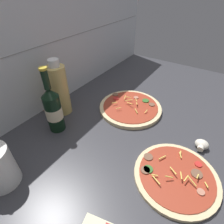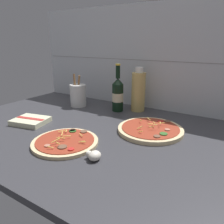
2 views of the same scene
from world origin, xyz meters
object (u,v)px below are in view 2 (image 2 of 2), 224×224
object	(u,v)px
pizza_far	(150,129)
oil_bottle	(138,91)
mushroom_left	(94,155)
utensil_crock	(78,95)
pizza_near	(65,142)
dish_towel	(31,121)
beer_bottle	(118,94)

from	to	relation	value
pizza_far	oil_bottle	distance (cm)	32.49
mushroom_left	utensil_crock	size ratio (longest dim) A/B	0.25
pizza_near	dish_towel	bearing A→B (deg)	166.14
pizza_near	utensil_crock	size ratio (longest dim) A/B	1.30
utensil_crock	oil_bottle	bearing A→B (deg)	17.56
oil_bottle	mushroom_left	bearing A→B (deg)	-78.40
pizza_far	dish_towel	bearing A→B (deg)	-158.04
pizza_near	oil_bottle	size ratio (longest dim) A/B	1.04
pizza_far	mushroom_left	xyz separation A→B (cm)	(-6.45, -32.47, 0.67)
pizza_far	beer_bottle	bearing A→B (deg)	146.44
pizza_far	oil_bottle	bearing A→B (deg)	126.22
mushroom_left	utensil_crock	bearing A→B (deg)	135.05
pizza_far	dish_towel	distance (cm)	56.95
mushroom_left	dish_towel	world-z (taller)	mushroom_left
pizza_near	oil_bottle	distance (cm)	54.72
pizza_far	mushroom_left	world-z (taller)	pizza_far
oil_bottle	utensil_crock	distance (cm)	36.65
beer_bottle	dish_towel	bearing A→B (deg)	-122.37
pizza_near	beer_bottle	distance (cm)	48.01
oil_bottle	dish_towel	size ratio (longest dim) A/B	1.37
beer_bottle	pizza_near	bearing A→B (deg)	-84.52
pizza_near	pizza_far	bearing A→B (deg)	51.01
mushroom_left	utensil_crock	distance (cm)	65.82
beer_bottle	oil_bottle	distance (cm)	11.60
pizza_far	beer_bottle	world-z (taller)	beer_bottle
pizza_near	dish_towel	size ratio (longest dim) A/B	1.42
pizza_near	beer_bottle	xyz separation A→B (cm)	(-4.51, 46.98, 8.82)
pizza_near	utensil_crock	xyz separation A→B (cm)	(-29.72, 42.51, 5.96)
oil_bottle	mushroom_left	distance (cm)	59.31
oil_bottle	utensil_crock	world-z (taller)	oil_bottle
pizza_far	beer_bottle	distance (cm)	34.31
mushroom_left	beer_bottle	bearing A→B (deg)	112.67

